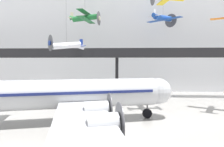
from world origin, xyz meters
name	(u,v)px	position (x,y,z in m)	size (l,w,h in m)	color
ground_plane	(109,130)	(0.00, 0.00, 0.00)	(260.00, 260.00, 0.00)	#9E9B96
hangar_back_wall	(118,37)	(0.00, 30.79, 14.01)	(140.00, 3.00, 28.01)	silver
mezzanine_walkway	(117,56)	(0.00, 21.79, 8.89)	(110.00, 3.20, 10.58)	black
airliner_silver_main	(73,94)	(-4.86, 2.69, 3.66)	(26.94, 31.21, 10.72)	#B7BABF
suspended_plane_green_biplane	(85,18)	(-6.70, 20.61, 17.03)	(6.84, 8.32, 7.15)	#1E6B33
suspended_plane_blue_trainer	(163,18)	(10.24, 23.71, 17.40)	(7.31, 7.29, 6.73)	#1E4CAD
suspended_plane_white_twin	(67,46)	(-8.04, 11.17, 10.45)	(6.18, 6.61, 12.71)	silver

